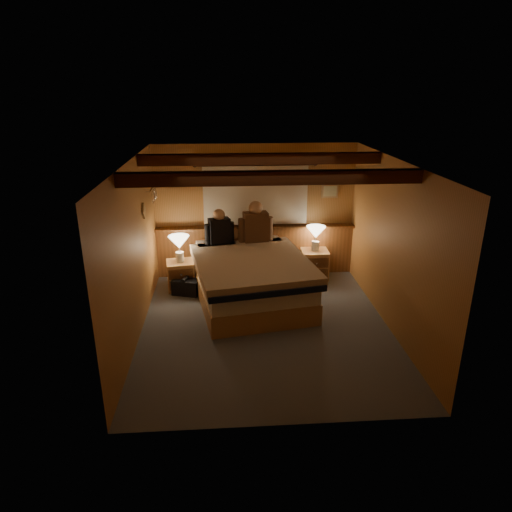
{
  "coord_description": "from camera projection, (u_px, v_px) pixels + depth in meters",
  "views": [
    {
      "loc": [
        -0.57,
        -5.91,
        3.31
      ],
      "look_at": [
        -0.11,
        0.4,
        0.96
      ],
      "focal_mm": 32.0,
      "sensor_mm": 36.0,
      "label": 1
    }
  ],
  "objects": [
    {
      "name": "wall_right",
      "position": [
        393.0,
        247.0,
        6.42
      ],
      "size": [
        0.0,
        4.2,
        4.2
      ],
      "primitive_type": "plane",
      "rotation": [
        1.57,
        0.0,
        -1.57
      ],
      "color": "#B1743F",
      "rests_on": "floor"
    },
    {
      "name": "lamp_right",
      "position": [
        316.0,
        234.0,
        8.16
      ],
      "size": [
        0.34,
        0.34,
        0.45
      ],
      "color": "silver",
      "rests_on": "nightstand_right"
    },
    {
      "name": "ceiling",
      "position": [
        267.0,
        162.0,
        5.88
      ],
      "size": [
        4.2,
        4.2,
        0.0
      ],
      "primitive_type": "plane",
      "rotation": [
        3.14,
        0.0,
        0.0
      ],
      "color": "tan",
      "rests_on": "wall_back"
    },
    {
      "name": "bed",
      "position": [
        251.0,
        279.0,
        7.38
      ],
      "size": [
        2.06,
        2.5,
        0.77
      ],
      "rotation": [
        0.0,
        0.0,
        0.17
      ],
      "color": "tan",
      "rests_on": "floor"
    },
    {
      "name": "ceiling_beams",
      "position": [
        266.0,
        167.0,
        6.05
      ],
      "size": [
        3.6,
        1.65,
        0.16
      ],
      "color": "#4C2513",
      "rests_on": "ceiling"
    },
    {
      "name": "duffel_bag",
      "position": [
        186.0,
        286.0,
        7.73
      ],
      "size": [
        0.5,
        0.38,
        0.32
      ],
      "rotation": [
        0.0,
        0.0,
        -0.3
      ],
      "color": "black",
      "rests_on": "floor"
    },
    {
      "name": "person_right",
      "position": [
        256.0,
        225.0,
        7.93
      ],
      "size": [
        0.61,
        0.3,
        0.75
      ],
      "rotation": [
        0.0,
        0.0,
        0.14
      ],
      "color": "#533521",
      "rests_on": "bed"
    },
    {
      "name": "nightstand_left",
      "position": [
        181.0,
        275.0,
        7.89
      ],
      "size": [
        0.51,
        0.47,
        0.5
      ],
      "rotation": [
        0.0,
        0.0,
        0.14
      ],
      "color": "tan",
      "rests_on": "floor"
    },
    {
      "name": "framed_print",
      "position": [
        330.0,
        191.0,
        8.21
      ],
      "size": [
        0.3,
        0.04,
        0.25
      ],
      "color": "#A78553",
      "rests_on": "wall_back"
    },
    {
      "name": "curtain_window",
      "position": [
        255.0,
        194.0,
        8.09
      ],
      "size": [
        2.18,
        0.09,
        1.11
      ],
      "color": "#4C2513",
      "rests_on": "wall_back"
    },
    {
      "name": "wall_left",
      "position": [
        134.0,
        253.0,
        6.18
      ],
      "size": [
        0.0,
        4.2,
        4.2
      ],
      "primitive_type": "plane",
      "rotation": [
        1.57,
        0.0,
        1.57
      ],
      "color": "#B1743F",
      "rests_on": "floor"
    },
    {
      "name": "nightstand_right",
      "position": [
        314.0,
        264.0,
        8.34
      ],
      "size": [
        0.49,
        0.44,
        0.53
      ],
      "rotation": [
        0.0,
        0.0,
        -0.02
      ],
      "color": "tan",
      "rests_on": "floor"
    },
    {
      "name": "person_left",
      "position": [
        219.0,
        229.0,
        7.84
      ],
      "size": [
        0.51,
        0.3,
        0.64
      ],
      "rotation": [
        0.0,
        0.0,
        0.28
      ],
      "color": "black",
      "rests_on": "bed"
    },
    {
      "name": "wainscot",
      "position": [
        255.0,
        249.0,
        8.45
      ],
      "size": [
        3.6,
        0.23,
        0.94
      ],
      "color": "brown",
      "rests_on": "wall_back"
    },
    {
      "name": "coat_rail",
      "position": [
        153.0,
        193.0,
        7.49
      ],
      "size": [
        0.05,
        0.55,
        0.24
      ],
      "color": "silver",
      "rests_on": "wall_left"
    },
    {
      "name": "lamp_left",
      "position": [
        179.0,
        244.0,
        7.69
      ],
      "size": [
        0.35,
        0.35,
        0.46
      ],
      "color": "silver",
      "rests_on": "nightstand_left"
    },
    {
      "name": "wall_front",
      "position": [
        286.0,
        323.0,
        4.34
      ],
      "size": [
        3.6,
        0.0,
        3.6
      ],
      "primitive_type": "plane",
      "rotation": [
        -1.57,
        0.0,
        0.0
      ],
      "color": "#B1743F",
      "rests_on": "floor"
    },
    {
      "name": "wall_back",
      "position": [
        255.0,
        211.0,
        8.26
      ],
      "size": [
        3.6,
        0.0,
        3.6
      ],
      "primitive_type": "plane",
      "rotation": [
        1.57,
        0.0,
        0.0
      ],
      "color": "#B1743F",
      "rests_on": "floor"
    },
    {
      "name": "floor",
      "position": [
        265.0,
        326.0,
        6.72
      ],
      "size": [
        4.2,
        4.2,
        0.0
      ],
      "primitive_type": "plane",
      "color": "#4D525B",
      "rests_on": "ground"
    }
  ]
}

